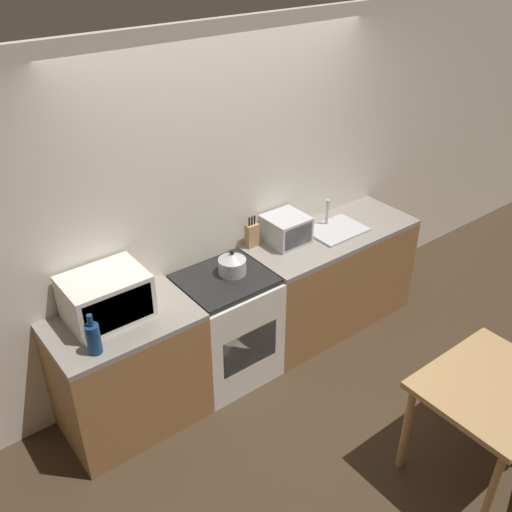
{
  "coord_description": "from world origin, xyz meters",
  "views": [
    {
      "loc": [
        -2.21,
        -2.25,
        3.19
      ],
      "look_at": [
        -0.06,
        0.53,
        1.05
      ],
      "focal_mm": 40.0,
      "sensor_mm": 36.0,
      "label": 1
    }
  ],
  "objects_px": {
    "stove_range": "(226,327)",
    "bottle": "(93,338)",
    "kettle": "(232,263)",
    "toaster_oven": "(286,229)",
    "dining_table": "(492,397)",
    "microwave": "(106,297)"
  },
  "relations": [
    {
      "from": "stove_range",
      "to": "microwave",
      "type": "height_order",
      "value": "microwave"
    },
    {
      "from": "toaster_oven",
      "to": "dining_table",
      "type": "relative_size",
      "value": 0.37
    },
    {
      "from": "kettle",
      "to": "toaster_oven",
      "type": "xyz_separation_m",
      "value": [
        0.61,
        0.12,
        0.03
      ]
    },
    {
      "from": "dining_table",
      "to": "toaster_oven",
      "type": "bearing_deg",
      "value": 91.71
    },
    {
      "from": "kettle",
      "to": "bottle",
      "type": "relative_size",
      "value": 0.74
    },
    {
      "from": "microwave",
      "to": "kettle",
      "type": "bearing_deg",
      "value": -4.67
    },
    {
      "from": "microwave",
      "to": "toaster_oven",
      "type": "xyz_separation_m",
      "value": [
        1.56,
        0.04,
        -0.04
      ]
    },
    {
      "from": "kettle",
      "to": "toaster_oven",
      "type": "distance_m",
      "value": 0.63
    },
    {
      "from": "stove_range",
      "to": "kettle",
      "type": "height_order",
      "value": "kettle"
    },
    {
      "from": "toaster_oven",
      "to": "dining_table",
      "type": "xyz_separation_m",
      "value": [
        0.06,
        -1.89,
        -0.37
      ]
    },
    {
      "from": "bottle",
      "to": "toaster_oven",
      "type": "relative_size",
      "value": 0.88
    },
    {
      "from": "kettle",
      "to": "toaster_oven",
      "type": "relative_size",
      "value": 0.65
    },
    {
      "from": "stove_range",
      "to": "bottle",
      "type": "relative_size",
      "value": 3.23
    },
    {
      "from": "kettle",
      "to": "microwave",
      "type": "relative_size",
      "value": 0.39
    },
    {
      "from": "stove_range",
      "to": "kettle",
      "type": "xyz_separation_m",
      "value": [
        0.08,
        0.01,
        0.54
      ]
    },
    {
      "from": "stove_range",
      "to": "bottle",
      "type": "distance_m",
      "value": 1.23
    },
    {
      "from": "toaster_oven",
      "to": "bottle",
      "type": "bearing_deg",
      "value": -169.68
    },
    {
      "from": "microwave",
      "to": "dining_table",
      "type": "height_order",
      "value": "microwave"
    },
    {
      "from": "microwave",
      "to": "toaster_oven",
      "type": "distance_m",
      "value": 1.56
    },
    {
      "from": "toaster_oven",
      "to": "dining_table",
      "type": "bearing_deg",
      "value": -88.29
    },
    {
      "from": "stove_range",
      "to": "microwave",
      "type": "distance_m",
      "value": 1.06
    },
    {
      "from": "stove_range",
      "to": "bottle",
      "type": "xyz_separation_m",
      "value": [
        -1.08,
        -0.19,
        0.56
      ]
    }
  ]
}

